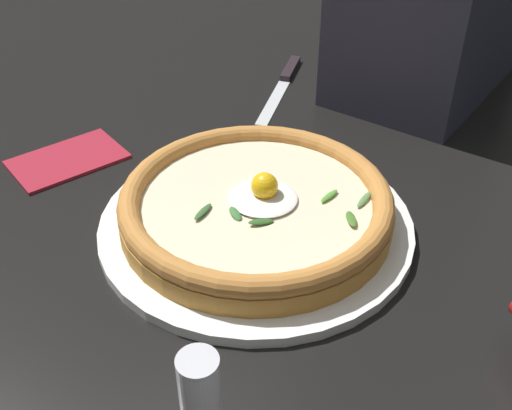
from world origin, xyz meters
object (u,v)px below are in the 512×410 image
object	(u,v)px
pizza	(256,204)
folded_napkin	(67,158)
table_knife	(285,79)
pepper_shaker	(200,398)

from	to	relation	value
pizza	folded_napkin	xyz separation A→B (m)	(0.28, 0.03, -0.03)
table_knife	folded_napkin	world-z (taller)	table_knife
folded_napkin	table_knife	bearing A→B (deg)	-104.24
table_knife	pepper_shaker	world-z (taller)	pepper_shaker
folded_napkin	pepper_shaker	world-z (taller)	pepper_shaker
table_knife	pepper_shaker	distance (m)	0.65
table_knife	pepper_shaker	bearing A→B (deg)	118.46
folded_napkin	pepper_shaker	bearing A→B (deg)	153.62
pizza	pepper_shaker	world-z (taller)	pepper_shaker
pizza	table_knife	size ratio (longest dim) A/B	1.32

